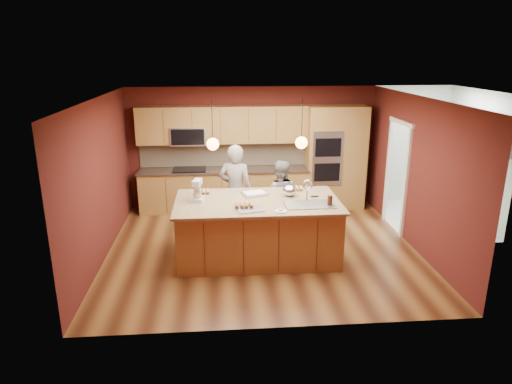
{
  "coord_description": "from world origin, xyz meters",
  "views": [
    {
      "loc": [
        -0.74,
        -7.59,
        3.44
      ],
      "look_at": [
        -0.12,
        -0.1,
        1.11
      ],
      "focal_mm": 32.0,
      "sensor_mm": 36.0,
      "label": 1
    }
  ],
  "objects": [
    {
      "name": "cupcakes_rack",
      "position": [
        -0.36,
        -0.66,
        1.07
      ],
      "size": [
        0.31,
        0.23,
        0.07
      ],
      "primitive_type": null,
      "color": "tan",
      "rests_on": "island"
    },
    {
      "name": "oven_column",
      "position": [
        1.85,
        2.19,
        1.15
      ],
      "size": [
        1.3,
        0.62,
        2.3
      ],
      "color": "olive",
      "rests_on": "floor"
    },
    {
      "name": "washer",
      "position": [
        4.2,
        0.85,
        0.53
      ],
      "size": [
        0.81,
        0.83,
        1.07
      ],
      "primitive_type": "cube",
      "rotation": [
        0.0,
        0.0,
        0.25
      ],
      "color": "silver",
      "rests_on": "floor"
    },
    {
      "name": "person_right",
      "position": [
        0.41,
        0.71,
        0.73
      ],
      "size": [
        0.81,
        0.69,
        1.46
      ],
      "primitive_type": "imported",
      "rotation": [
        0.0,
        0.0,
        2.93
      ],
      "color": "slate",
      "rests_on": "floor"
    },
    {
      "name": "sheet_cake",
      "position": [
        -0.14,
        0.01,
        1.04
      ],
      "size": [
        0.49,
        0.42,
        0.05
      ],
      "rotation": [
        0.0,
        0.0,
        0.31
      ],
      "color": "silver",
      "rests_on": "island"
    },
    {
      "name": "laundry_room",
      "position": [
        4.35,
        1.2,
        1.95
      ],
      "size": [
        2.6,
        2.7,
        2.7
      ],
      "color": "silver",
      "rests_on": "ground"
    },
    {
      "name": "pendant_left",
      "position": [
        -0.84,
        -0.32,
        2.0
      ],
      "size": [
        0.2,
        0.2,
        0.8
      ],
      "color": "black",
      "rests_on": "ceiling"
    },
    {
      "name": "wall_left",
      "position": [
        -2.75,
        0.0,
        1.35
      ],
      "size": [
        0.0,
        5.0,
        5.0
      ],
      "primitive_type": "plane",
      "rotation": [
        1.57,
        0.0,
        1.57
      ],
      "color": "#4C1915",
      "rests_on": "ground"
    },
    {
      "name": "person_left",
      "position": [
        -0.45,
        0.71,
        0.89
      ],
      "size": [
        0.74,
        0.59,
        1.79
      ],
      "primitive_type": "imported",
      "rotation": [
        0.0,
        0.0,
        2.86
      ],
      "color": "black",
      "rests_on": "floor"
    },
    {
      "name": "cabinet_run",
      "position": [
        -0.68,
        2.25,
        0.98
      ],
      "size": [
        3.74,
        0.64,
        2.3
      ],
      "color": "olive",
      "rests_on": "floor"
    },
    {
      "name": "stand_mixer",
      "position": [
        -1.12,
        -0.22,
        1.17
      ],
      "size": [
        0.24,
        0.29,
        0.36
      ],
      "rotation": [
        0.0,
        0.0,
        -0.21
      ],
      "color": "silver",
      "rests_on": "island"
    },
    {
      "name": "cupcakes_right",
      "position": [
        0.65,
        0.23,
        1.05
      ],
      "size": [
        0.21,
        0.21,
        0.06
      ],
      "primitive_type": null,
      "color": "tan",
      "rests_on": "island"
    },
    {
      "name": "pendant_right",
      "position": [
        0.61,
        -0.32,
        2.0
      ],
      "size": [
        0.2,
        0.2,
        0.8
      ],
      "color": "black",
      "rests_on": "ceiling"
    },
    {
      "name": "cooling_rack",
      "position": [
        -0.27,
        -0.79,
        1.03
      ],
      "size": [
        0.47,
        0.38,
        0.02
      ],
      "primitive_type": "cube",
      "rotation": [
        0.0,
        0.0,
        0.23
      ],
      "color": "#A5A8AB",
      "rests_on": "island"
    },
    {
      "name": "doorway_trim",
      "position": [
        2.73,
        0.8,
        1.05
      ],
      "size": [
        0.08,
        1.11,
        2.2
      ],
      "primitive_type": null,
      "color": "white",
      "rests_on": "wall_right"
    },
    {
      "name": "plate",
      "position": [
        0.21,
        -0.89,
        1.03
      ],
      "size": [
        0.2,
        0.2,
        0.01
      ],
      "primitive_type": "cylinder",
      "color": "silver",
      "rests_on": "island"
    },
    {
      "name": "wall_back",
      "position": [
        0.0,
        2.5,
        1.35
      ],
      "size": [
        5.5,
        0.0,
        5.5
      ],
      "primitive_type": "plane",
      "rotation": [
        1.57,
        0.0,
        0.0
      ],
      "color": "#4C1915",
      "rests_on": "ground"
    },
    {
      "name": "mixing_bowl",
      "position": [
        0.47,
        -0.1,
        1.12
      ],
      "size": [
        0.24,
        0.24,
        0.21
      ],
      "primitive_type": "ellipsoid",
      "color": "silver",
      "rests_on": "island"
    },
    {
      "name": "ceiling",
      "position": [
        0.0,
        0.0,
        2.7
      ],
      "size": [
        5.5,
        5.5,
        0.0
      ],
      "primitive_type": "plane",
      "rotation": [
        3.14,
        0.0,
        0.0
      ],
      "color": "silver",
      "rests_on": "ground"
    },
    {
      "name": "floor",
      "position": [
        0.0,
        0.0,
        0.0
      ],
      "size": [
        5.5,
        5.5,
        0.0
      ],
      "primitive_type": "plane",
      "color": "#452412",
      "rests_on": "ground"
    },
    {
      "name": "tumbler",
      "position": [
        1.05,
        -0.65,
        1.1
      ],
      "size": [
        0.08,
        0.08,
        0.16
      ],
      "primitive_type": "cylinder",
      "color": "#34190E",
      "rests_on": "island"
    },
    {
      "name": "island",
      "position": [
        -0.1,
        -0.32,
        0.52
      ],
      "size": [
        2.77,
        1.55,
        1.4
      ],
      "color": "olive",
      "rests_on": "floor"
    },
    {
      "name": "wall_right",
      "position": [
        2.75,
        0.0,
        1.35
      ],
      "size": [
        0.0,
        5.0,
        5.0
      ],
      "primitive_type": "plane",
      "rotation": [
        1.57,
        0.0,
        -1.57
      ],
      "color": "#4C1915",
      "rests_on": "ground"
    },
    {
      "name": "cupcakes_left",
      "position": [
        -1.07,
        0.18,
        1.05
      ],
      "size": [
        0.3,
        0.22,
        0.07
      ],
      "primitive_type": null,
      "color": "tan",
      "rests_on": "island"
    },
    {
      "name": "phone",
      "position": [
        0.89,
        -0.18,
        1.03
      ],
      "size": [
        0.13,
        0.07,
        0.01
      ],
      "primitive_type": "cube",
      "rotation": [
        0.0,
        0.0,
        -0.01
      ],
      "color": "black",
      "rests_on": "island"
    },
    {
      "name": "dryer",
      "position": [
        4.22,
        1.61,
        0.48
      ],
      "size": [
        0.75,
        0.77,
        0.95
      ],
      "primitive_type": "cube",
      "rotation": [
        0.0,
        0.0,
        -0.33
      ],
      "color": "silver",
      "rests_on": "floor"
    },
    {
      "name": "wall_front",
      "position": [
        0.0,
        -2.5,
        1.35
      ],
      "size": [
        5.5,
        0.0,
        5.5
      ],
      "primitive_type": "plane",
      "rotation": [
        -1.57,
        0.0,
        0.0
      ],
      "color": "#4C1915",
      "rests_on": "ground"
    }
  ]
}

